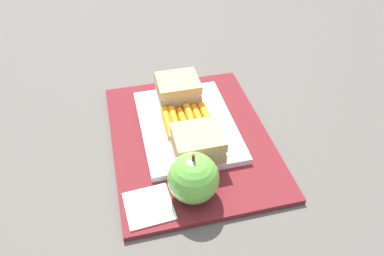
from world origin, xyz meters
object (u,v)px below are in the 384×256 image
sandwich_half_right (198,143)px  carrot_sticks_bundle (187,120)px  sandwich_half_left (178,89)px  apple (193,178)px  food_tray (187,125)px  paper_napkin (149,206)px

sandwich_half_right → carrot_sticks_bundle: sandwich_half_right is taller
sandwich_half_left → carrot_sticks_bundle: (0.08, -0.00, -0.02)m
sandwich_half_right → apple: bearing=-19.1°
carrot_sticks_bundle → apple: size_ratio=0.97×
food_tray → sandwich_half_left: (-0.08, 0.00, 0.03)m
food_tray → apple: 0.16m
food_tray → carrot_sticks_bundle: size_ratio=2.65×
paper_napkin → food_tray: bearing=148.9°
sandwich_half_left → paper_napkin: bearing=-22.1°
food_tray → apple: size_ratio=2.58×
sandwich_half_right → carrot_sticks_bundle: (-0.08, -0.00, -0.02)m
sandwich_half_left → apple: size_ratio=0.90×
food_tray → paper_napkin: size_ratio=3.29×
food_tray → carrot_sticks_bundle: bearing=-70.4°
food_tray → sandwich_half_left: sandwich_half_left is taller
food_tray → paper_napkin: food_tray is taller
food_tray → apple: apple is taller
sandwich_half_right → apple: size_ratio=0.90×
carrot_sticks_bundle → sandwich_half_left: bearing=179.8°
paper_napkin → sandwich_half_left: bearing=157.9°
sandwich_half_right → paper_napkin: (0.08, -0.10, -0.03)m
sandwich_half_left → paper_napkin: sandwich_half_left is taller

